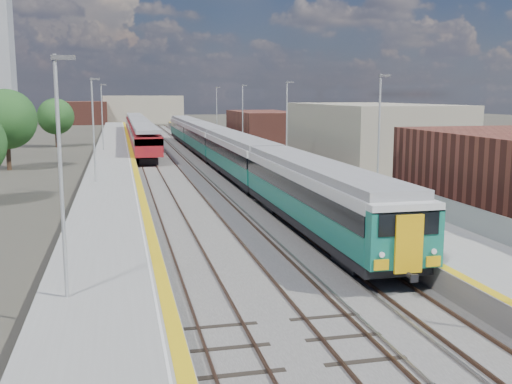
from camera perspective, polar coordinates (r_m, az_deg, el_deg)
name	(u,v)px	position (r m, az deg, el deg)	size (l,w,h in m)	color
ground	(204,166)	(61.98, -5.01, 2.45)	(320.00, 320.00, 0.00)	#47443A
ballast_bed	(179,164)	(64.18, -7.31, 2.67)	(10.50, 155.00, 0.06)	#565451
tracks	(183,161)	(65.89, -6.94, 2.92)	(8.96, 160.00, 0.17)	#4C3323
platform_right	(249,158)	(65.27, -0.72, 3.30)	(4.70, 155.00, 8.52)	slate
platform_left	(114,161)	(63.82, -13.41, 2.90)	(4.30, 155.00, 8.52)	slate
buildings	(75,80)	(149.91, -16.89, 10.18)	(72.00, 185.50, 40.00)	brown
green_train	(220,145)	(60.68, -3.46, 4.47)	(2.92, 81.26, 3.21)	black
red_train	(139,130)	(90.21, -11.09, 5.83)	(2.90, 58.82, 3.66)	black
tree_b	(6,119)	(62.99, -22.70, 6.41)	(5.81, 5.81, 7.87)	#382619
tree_c	(56,116)	(88.65, -18.54, 6.84)	(5.03, 5.03, 6.81)	#382619
tree_d	(347,125)	(80.55, 8.64, 6.36)	(3.97, 3.97, 5.38)	#382619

